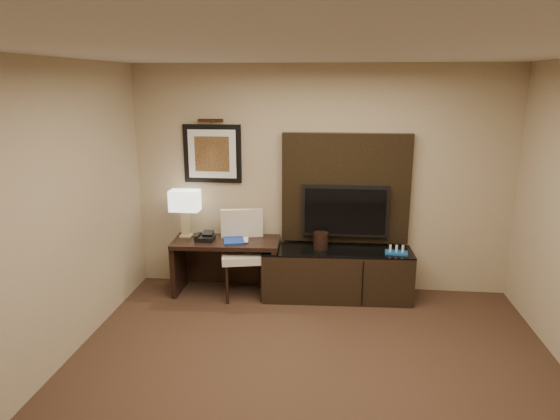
# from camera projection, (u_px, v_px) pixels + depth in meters

# --- Properties ---
(floor) EXTENTS (4.50, 5.00, 0.01)m
(floor) POSITION_uv_depth(u_px,v_px,m) (308.00, 412.00, 3.89)
(floor) COLOR #372218
(floor) RESTS_ON ground
(ceiling) EXTENTS (4.50, 5.00, 0.01)m
(ceiling) POSITION_uv_depth(u_px,v_px,m) (313.00, 49.00, 3.21)
(ceiling) COLOR silver
(ceiling) RESTS_ON wall_back
(wall_back) EXTENTS (4.50, 0.01, 2.70)m
(wall_back) POSITION_uv_depth(u_px,v_px,m) (320.00, 180.00, 5.95)
(wall_back) COLOR tan
(wall_back) RESTS_ON floor
(wall_left) EXTENTS (0.01, 5.00, 2.70)m
(wall_left) POSITION_uv_depth(u_px,v_px,m) (14.00, 237.00, 3.78)
(wall_left) COLOR tan
(wall_left) RESTS_ON floor
(desk) EXTENTS (1.28, 0.60, 0.67)m
(desk) POSITION_uv_depth(u_px,v_px,m) (227.00, 267.00, 5.98)
(desk) COLOR black
(desk) RESTS_ON floor
(credenza) EXTENTS (1.75, 0.55, 0.60)m
(credenza) POSITION_uv_depth(u_px,v_px,m) (337.00, 274.00, 5.86)
(credenza) COLOR black
(credenza) RESTS_ON floor
(tv_wall_panel) EXTENTS (1.50, 0.12, 1.30)m
(tv_wall_panel) POSITION_uv_depth(u_px,v_px,m) (346.00, 188.00, 5.88)
(tv_wall_panel) COLOR black
(tv_wall_panel) RESTS_ON wall_back
(tv) EXTENTS (1.00, 0.08, 0.60)m
(tv) POSITION_uv_depth(u_px,v_px,m) (345.00, 211.00, 5.85)
(tv) COLOR black
(tv) RESTS_ON tv_wall_panel
(artwork) EXTENTS (0.70, 0.04, 0.70)m
(artwork) POSITION_uv_depth(u_px,v_px,m) (213.00, 154.00, 5.99)
(artwork) COLOR black
(artwork) RESTS_ON wall_back
(picture_light) EXTENTS (0.04, 0.04, 0.30)m
(picture_light) POSITION_uv_depth(u_px,v_px,m) (211.00, 120.00, 5.85)
(picture_light) COLOR #3E2113
(picture_light) RESTS_ON wall_back
(desk_chair) EXTENTS (0.62, 0.68, 1.05)m
(desk_chair) POSITION_uv_depth(u_px,v_px,m) (243.00, 254.00, 5.86)
(desk_chair) COLOR beige
(desk_chair) RESTS_ON floor
(table_lamp) EXTENTS (0.38, 0.29, 0.55)m
(table_lamp) POSITION_uv_depth(u_px,v_px,m) (185.00, 214.00, 5.98)
(table_lamp) COLOR tan
(table_lamp) RESTS_ON desk
(desk_phone) EXTENTS (0.21, 0.19, 0.10)m
(desk_phone) POSITION_uv_depth(u_px,v_px,m) (205.00, 236.00, 5.88)
(desk_phone) COLOR black
(desk_phone) RESTS_ON desk
(blue_folder) EXTENTS (0.31, 0.36, 0.02)m
(blue_folder) POSITION_uv_depth(u_px,v_px,m) (234.00, 240.00, 5.87)
(blue_folder) COLOR #173599
(blue_folder) RESTS_ON desk
(book) EXTENTS (0.16, 0.04, 0.21)m
(book) POSITION_uv_depth(u_px,v_px,m) (235.00, 233.00, 5.84)
(book) COLOR tan
(book) RESTS_ON desk
(ice_bucket) EXTENTS (0.22, 0.22, 0.20)m
(ice_bucket) POSITION_uv_depth(u_px,v_px,m) (321.00, 240.00, 5.82)
(ice_bucket) COLOR black
(ice_bucket) RESTS_ON credenza
(minibar_tray) EXTENTS (0.27, 0.18, 0.09)m
(minibar_tray) POSITION_uv_depth(u_px,v_px,m) (396.00, 250.00, 5.66)
(minibar_tray) COLOR #164D92
(minibar_tray) RESTS_ON credenza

